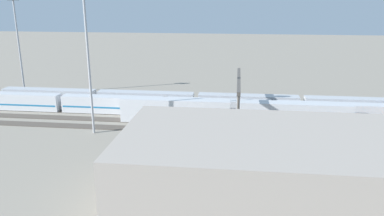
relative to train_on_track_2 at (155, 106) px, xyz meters
name	(u,v)px	position (x,y,z in m)	size (l,w,h in m)	color
ground_plane	(175,115)	(-4.48, 0.00, -2.04)	(400.00, 400.00, 0.00)	gray
track_bed_0	(181,103)	(-4.48, -10.00, -1.98)	(140.00, 2.80, 0.12)	#4C443D
track_bed_1	(178,109)	(-4.48, -5.00, -1.98)	(140.00, 2.80, 0.12)	#3D3833
track_bed_2	(175,115)	(-4.48, 0.00, -1.98)	(140.00, 2.80, 0.12)	#3D3833
track_bed_3	(171,122)	(-4.48, 5.00, -1.98)	(140.00, 2.80, 0.12)	#4C443D
track_bed_4	(166,130)	(-4.48, 10.00, -1.98)	(140.00, 2.80, 0.12)	#4C443D
train_on_track_2	(155,106)	(0.00, 0.00, 0.00)	(139.00, 3.06, 4.40)	#285193
train_on_track_3	(233,113)	(-17.55, 5.00, 0.58)	(47.20, 3.00, 5.00)	silver
train_on_track_1	(196,101)	(-8.75, -5.00, -0.02)	(95.60, 3.00, 3.80)	#B7BABF
light_mast_0	(17,33)	(38.97, -13.27, 14.62)	(2.80, 0.70, 25.98)	#9EA0A5
light_mast_1	(87,41)	(9.32, 13.30, 15.75)	(2.80, 0.70, 28.04)	#9EA0A5
signal_gantry	(239,85)	(-18.54, 0.00, 5.38)	(0.70, 25.00, 8.80)	#4C4742
maintenance_shed	(296,174)	(-25.58, 37.23, 2.91)	(42.40, 20.36, 9.90)	#9E9389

